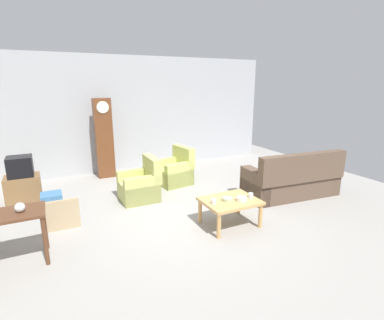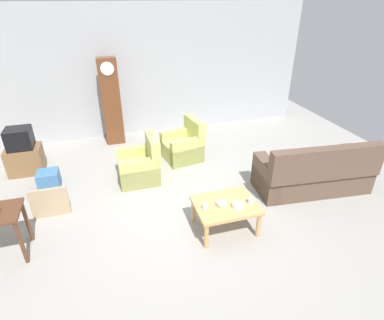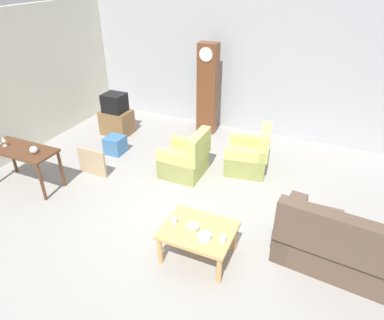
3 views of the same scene
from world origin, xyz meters
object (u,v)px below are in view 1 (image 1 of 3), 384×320
at_px(couch_floral, 292,181).
at_px(armchair_olive_far, 175,172).
at_px(cup_white_porcelain, 214,201).
at_px(cup_blue_rimmed, 251,195).
at_px(bowl_shallow_green, 228,199).
at_px(framed_picture_leaning, 61,215).
at_px(tv_crt, 20,166).
at_px(tv_stand_cabinet, 23,189).
at_px(grandfather_clock, 104,138).
at_px(coffee_table_wood, 230,203).
at_px(bowl_white_stacked, 242,199).
at_px(glass_dome_cloche, 20,207).
at_px(armchair_olive_near, 141,186).
at_px(storage_box_blue, 52,202).

distance_m(couch_floral, armchair_olive_far, 2.80).
height_order(cup_white_porcelain, cup_blue_rimmed, cup_white_porcelain).
relative_size(couch_floral, bowl_shallow_green, 12.09).
relative_size(framed_picture_leaning, cup_white_porcelain, 6.80).
bearing_deg(tv_crt, cup_white_porcelain, -44.20).
bearing_deg(framed_picture_leaning, couch_floral, -7.02).
bearing_deg(tv_stand_cabinet, cup_white_porcelain, -44.20).
height_order(grandfather_clock, cup_blue_rimmed, grandfather_clock).
distance_m(coffee_table_wood, cup_white_porcelain, 0.37).
distance_m(grandfather_clock, framed_picture_leaning, 3.10).
distance_m(coffee_table_wood, bowl_white_stacked, 0.23).
xyz_separation_m(framed_picture_leaning, glass_dome_cloche, (-0.50, -0.79, 0.55)).
bearing_deg(armchair_olive_near, storage_box_blue, 174.44).
bearing_deg(bowl_white_stacked, grandfather_clock, 111.36).
bearing_deg(bowl_shallow_green, couch_floral, 15.37).
xyz_separation_m(couch_floral, framed_picture_leaning, (-4.70, 0.58, -0.08)).
bearing_deg(storage_box_blue, grandfather_clock, 52.54).
bearing_deg(bowl_white_stacked, couch_floral, 20.26).
distance_m(glass_dome_cloche, bowl_white_stacked, 3.38).
bearing_deg(tv_stand_cabinet, glass_dome_cloche, -86.87).
bearing_deg(couch_floral, armchair_olive_near, 156.81).
height_order(armchair_olive_far, tv_stand_cabinet, armchair_olive_far).
distance_m(couch_floral, cup_blue_rimmed, 1.77).
relative_size(tv_crt, storage_box_blue, 1.25).
bearing_deg(bowl_shallow_green, tv_crt, 138.40).
xyz_separation_m(armchair_olive_far, bowl_white_stacked, (0.14, -2.64, 0.21)).
height_order(couch_floral, tv_stand_cabinet, couch_floral).
height_order(coffee_table_wood, tv_stand_cabinet, tv_stand_cabinet).
relative_size(cup_white_porcelain, bowl_white_stacked, 0.49).
bearing_deg(cup_blue_rimmed, tv_crt, 141.40).
bearing_deg(bowl_white_stacked, cup_white_porcelain, 167.01).
height_order(armchair_olive_far, grandfather_clock, grandfather_clock).
distance_m(coffee_table_wood, framed_picture_leaning, 2.92).
height_order(cup_white_porcelain, bowl_white_stacked, cup_white_porcelain).
distance_m(glass_dome_cloche, cup_blue_rimmed, 3.60).
bearing_deg(bowl_shallow_green, armchair_olive_far, 88.21).
height_order(coffee_table_wood, tv_crt, tv_crt).
distance_m(tv_crt, cup_blue_rimmed, 4.74).
height_order(tv_stand_cabinet, glass_dome_cloche, glass_dome_cloche).
distance_m(framed_picture_leaning, cup_white_porcelain, 2.62).
bearing_deg(tv_crt, coffee_table_wood, -40.75).
distance_m(armchair_olive_far, storage_box_blue, 2.85).
relative_size(armchair_olive_far, tv_crt, 1.92).
xyz_separation_m(cup_white_porcelain, bowl_shallow_green, (0.28, 0.00, -0.02)).
distance_m(bowl_white_stacked, bowl_shallow_green, 0.24).
relative_size(armchair_olive_near, cup_white_porcelain, 10.43).
bearing_deg(framed_picture_leaning, bowl_shallow_green, -23.76).
bearing_deg(glass_dome_cloche, cup_blue_rimmed, -6.76).
bearing_deg(coffee_table_wood, couch_floral, 15.22).
bearing_deg(armchair_olive_near, coffee_table_wood, -60.41).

